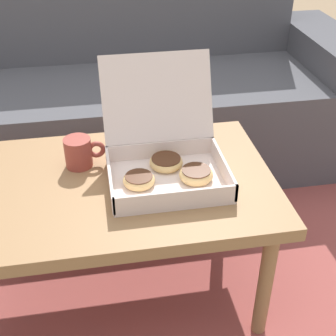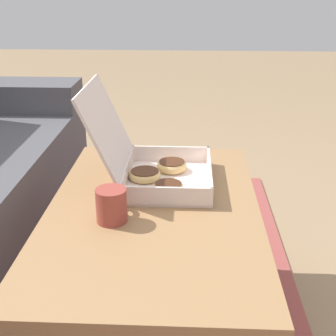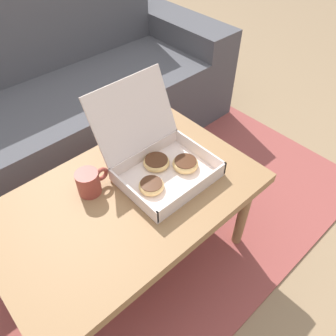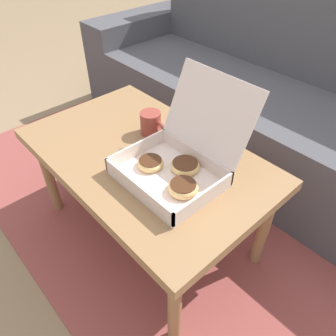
{
  "view_description": "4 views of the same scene",
  "coord_description": "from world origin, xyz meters",
  "px_view_note": "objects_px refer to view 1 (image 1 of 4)",
  "views": [
    {
      "loc": [
        -0.03,
        -1.22,
        1.24
      ],
      "look_at": [
        0.16,
        -0.14,
        0.51
      ],
      "focal_mm": 50.0,
      "sensor_mm": 36.0,
      "label": 1
    },
    {
      "loc": [
        -1.16,
        -0.2,
        1.06
      ],
      "look_at": [
        0.16,
        -0.14,
        0.51
      ],
      "focal_mm": 50.0,
      "sensor_mm": 36.0,
      "label": 2
    },
    {
      "loc": [
        -0.39,
        -0.75,
        1.35
      ],
      "look_at": [
        0.16,
        -0.14,
        0.51
      ],
      "focal_mm": 35.0,
      "sensor_mm": 36.0,
      "label": 3
    },
    {
      "loc": [
        0.76,
        -0.68,
        1.2
      ],
      "look_at": [
        0.16,
        -0.14,
        0.51
      ],
      "focal_mm": 35.0,
      "sensor_mm": 36.0,
      "label": 4
    }
  ],
  "objects_px": {
    "couch": "(98,97)",
    "coffee_mug": "(79,152)",
    "pastry_box": "(166,156)",
    "coffee_table": "(111,195)"
  },
  "relations": [
    {
      "from": "couch",
      "to": "coffee_mug",
      "type": "distance_m",
      "value": 0.8
    },
    {
      "from": "coffee_table",
      "to": "coffee_mug",
      "type": "xyz_separation_m",
      "value": [
        -0.08,
        0.1,
        0.1
      ]
    },
    {
      "from": "pastry_box",
      "to": "coffee_mug",
      "type": "distance_m",
      "value": 0.26
    },
    {
      "from": "couch",
      "to": "pastry_box",
      "type": "height_order",
      "value": "couch"
    },
    {
      "from": "couch",
      "to": "coffee_table",
      "type": "xyz_separation_m",
      "value": [
        0.0,
        -0.88,
        0.09
      ]
    },
    {
      "from": "pastry_box",
      "to": "couch",
      "type": "bearing_deg",
      "value": 101.0
    },
    {
      "from": "couch",
      "to": "coffee_mug",
      "type": "height_order",
      "value": "couch"
    },
    {
      "from": "coffee_mug",
      "to": "couch",
      "type": "bearing_deg",
      "value": 84.07
    },
    {
      "from": "couch",
      "to": "coffee_mug",
      "type": "relative_size",
      "value": 19.31
    },
    {
      "from": "coffee_mug",
      "to": "coffee_table",
      "type": "bearing_deg",
      "value": -52.25
    }
  ]
}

